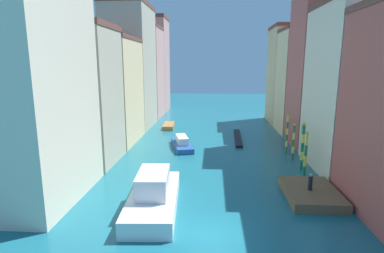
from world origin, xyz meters
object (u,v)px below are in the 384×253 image
(mooring_pole_1, at_px, (303,145))
(mooring_pole_0, at_px, (306,154))
(waterfront_dock, at_px, (311,193))
(vaporetto_white, at_px, (154,195))
(motorboat_1, at_px, (182,143))
(person_on_dock, at_px, (310,182))
(mooring_pole_3, at_px, (287,133))
(mooring_pole_2, at_px, (293,141))
(motorboat_0, at_px, (169,126))
(gondola_black, at_px, (238,138))

(mooring_pole_1, bearing_deg, mooring_pole_0, -98.52)
(waterfront_dock, relative_size, vaporetto_white, 0.63)
(mooring_pole_1, relative_size, motorboat_1, 0.70)
(person_on_dock, distance_m, mooring_pole_3, 13.97)
(mooring_pole_2, height_order, motorboat_0, mooring_pole_2)
(vaporetto_white, distance_m, gondola_black, 25.58)
(motorboat_1, bearing_deg, vaporetto_white, -91.37)
(gondola_black, bearing_deg, mooring_pole_1, -66.11)
(waterfront_dock, bearing_deg, mooring_pole_1, 80.79)
(waterfront_dock, xyz_separation_m, motorboat_0, (-16.66, 28.80, -0.02))
(person_on_dock, bearing_deg, motorboat_1, 129.13)
(waterfront_dock, distance_m, gondola_black, 21.68)
(waterfront_dock, bearing_deg, gondola_black, 102.59)
(waterfront_dock, distance_m, mooring_pole_0, 5.59)
(mooring_pole_3, bearing_deg, person_on_dock, -94.69)
(mooring_pole_2, xyz_separation_m, motorboat_0, (-17.73, 17.92, -1.92))
(mooring_pole_3, distance_m, motorboat_0, 23.32)
(motorboat_0, height_order, motorboat_1, motorboat_1)
(waterfront_dock, bearing_deg, mooring_pole_0, 80.46)
(mooring_pole_3, bearing_deg, vaporetto_white, -130.65)
(waterfront_dock, xyz_separation_m, mooring_pole_2, (1.07, 10.88, 1.90))
(motorboat_1, bearing_deg, gondola_black, 35.24)
(waterfront_dock, height_order, mooring_pole_0, mooring_pole_0)
(vaporetto_white, xyz_separation_m, gondola_black, (8.59, 24.08, -0.89))
(mooring_pole_3, height_order, gondola_black, mooring_pole_3)
(mooring_pole_1, height_order, motorboat_0, mooring_pole_1)
(mooring_pole_3, bearing_deg, gondola_black, 127.19)
(mooring_pole_0, distance_m, mooring_pole_3, 8.55)
(waterfront_dock, relative_size, motorboat_0, 1.11)
(mooring_pole_2, bearing_deg, vaporetto_white, -136.17)
(motorboat_0, bearing_deg, mooring_pole_3, -40.67)
(waterfront_dock, relative_size, mooring_pole_1, 1.19)
(mooring_pole_1, bearing_deg, vaporetto_white, -143.92)
(vaporetto_white, bearing_deg, gondola_black, 70.37)
(mooring_pole_3, bearing_deg, mooring_pole_0, -90.55)
(mooring_pole_0, bearing_deg, motorboat_1, 143.25)
(mooring_pole_1, relative_size, vaporetto_white, 0.53)
(motorboat_0, relative_size, motorboat_1, 0.75)
(person_on_dock, distance_m, mooring_pole_1, 8.10)
(motorboat_1, bearing_deg, mooring_pole_3, -7.07)
(mooring_pole_1, height_order, mooring_pole_2, mooring_pole_1)
(person_on_dock, bearing_deg, mooring_pole_1, 79.66)
(waterfront_dock, bearing_deg, motorboat_1, 129.91)
(waterfront_dock, distance_m, person_on_dock, 1.10)
(waterfront_dock, height_order, vaporetto_white, vaporetto_white)
(gondola_black, bearing_deg, vaporetto_white, -109.63)
(vaporetto_white, distance_m, motorboat_0, 31.91)
(mooring_pole_2, distance_m, mooring_pole_3, 2.83)
(mooring_pole_0, xyz_separation_m, gondola_black, (-5.59, 16.02, -2.25))
(mooring_pole_0, distance_m, mooring_pole_2, 5.75)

